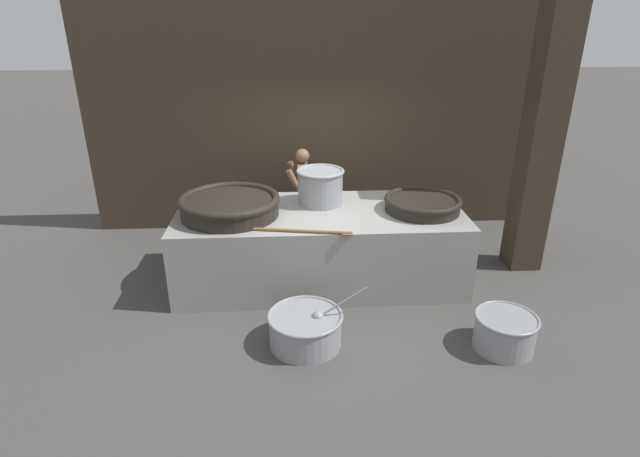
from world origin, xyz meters
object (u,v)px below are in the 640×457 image
object	(u,v)px
giant_wok_far	(423,203)
prep_bowl_meat	(505,331)
prep_bowl_vegetables	(306,328)
stock_pot	(320,186)
cook	(302,193)
giant_wok_near	(230,205)

from	to	relation	value
giant_wok_far	prep_bowl_meat	distance (m)	1.97
prep_bowl_vegetables	prep_bowl_meat	xyz separation A→B (m)	(2.18, -0.21, 0.01)
stock_pot	cook	xyz separation A→B (m)	(-0.23, 0.95, -0.43)
cook	giant_wok_far	bearing A→B (deg)	142.25
prep_bowl_vegetables	prep_bowl_meat	distance (m)	2.19
cook	prep_bowl_meat	world-z (taller)	cook
stock_pot	prep_bowl_meat	world-z (taller)	stock_pot
giant_wok_near	prep_bowl_vegetables	bearing A→B (deg)	-57.31
giant_wok_near	giant_wok_far	distance (m)	2.54
cook	stock_pot	bearing A→B (deg)	105.70
giant_wok_near	prep_bowl_vegetables	size ratio (longest dim) A/B	1.19
stock_pot	cook	bearing A→B (deg)	103.35
prep_bowl_vegetables	prep_bowl_meat	size ratio (longest dim) A/B	1.60
cook	prep_bowl_meat	distance (m)	3.71
giant_wok_far	prep_bowl_vegetables	distance (m)	2.35
prep_bowl_vegetables	giant_wok_far	bearing A→B (deg)	41.99
prep_bowl_meat	giant_wok_near	bearing A→B (deg)	152.12
giant_wok_near	prep_bowl_meat	distance (m)	3.64
giant_wok_far	prep_bowl_meat	xyz separation A→B (m)	(0.57, -1.66, -0.89)
cook	prep_bowl_vegetables	bearing A→B (deg)	91.35
giant_wok_far	cook	xyz separation A→B (m)	(-1.56, 1.32, -0.28)
giant_wok_near	cook	distance (m)	1.68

